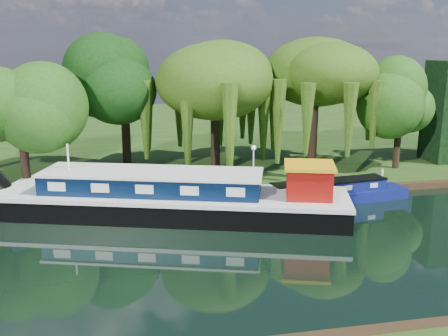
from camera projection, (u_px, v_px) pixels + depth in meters
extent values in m
plane|color=black|center=(296.00, 246.00, 24.40)|extent=(120.00, 120.00, 0.00)
cube|color=#19380F|center=(198.00, 130.00, 56.76)|extent=(120.00, 52.00, 0.45)
cube|color=black|center=(171.00, 207.00, 28.80)|extent=(20.44, 10.20, 1.33)
cube|color=silver|center=(171.00, 194.00, 28.62)|extent=(20.57, 10.32, 0.24)
cube|color=#051633|center=(152.00, 182.00, 28.57)|extent=(12.80, 6.75, 1.06)
cube|color=silver|center=(151.00, 172.00, 28.43)|extent=(13.08, 7.03, 0.13)
cube|color=maroon|center=(309.00, 182.00, 27.57)|extent=(3.06, 3.06, 1.67)
cube|color=#E8A310|center=(310.00, 165.00, 27.35)|extent=(3.41, 3.41, 0.18)
cylinder|color=silver|center=(69.00, 167.00, 28.90)|extent=(0.11, 0.11, 2.67)
cube|color=navy|center=(329.00, 198.00, 31.18)|extent=(10.73, 3.07, 0.79)
cube|color=navy|center=(329.00, 187.00, 31.01)|extent=(7.52, 2.24, 0.66)
cube|color=black|center=(329.00, 181.00, 30.92)|extent=(7.62, 2.34, 0.09)
cube|color=silver|center=(294.00, 193.00, 29.53)|extent=(0.53, 0.11, 0.28)
cube|color=silver|center=(321.00, 191.00, 30.09)|extent=(0.53, 0.11, 0.28)
cube|color=silver|center=(348.00, 188.00, 30.66)|extent=(0.53, 0.11, 0.28)
cube|color=silver|center=(374.00, 185.00, 31.22)|extent=(0.53, 0.11, 0.28)
cylinder|color=black|center=(215.00, 135.00, 36.88)|extent=(0.70, 0.70, 5.40)
ellipsoid|color=#29480F|center=(215.00, 82.00, 35.96)|extent=(7.54, 7.54, 4.87)
cylinder|color=black|center=(313.00, 132.00, 38.25)|extent=(0.75, 0.75, 5.34)
ellipsoid|color=#29480F|center=(315.00, 81.00, 37.33)|extent=(7.29, 7.29, 4.71)
cylinder|color=black|center=(23.00, 146.00, 31.27)|extent=(0.54, 0.54, 5.98)
ellipsoid|color=#204812|center=(20.00, 107.00, 30.69)|extent=(4.90, 4.90, 4.90)
cylinder|color=black|center=(126.00, 124.00, 36.77)|extent=(0.67, 0.67, 6.99)
ellipsoid|color=black|center=(124.00, 85.00, 36.09)|extent=(5.60, 5.60, 5.60)
cylinder|color=black|center=(398.00, 132.00, 37.69)|extent=(0.50, 0.50, 5.52)
ellipsoid|color=#204812|center=(401.00, 102.00, 37.16)|extent=(4.41, 4.41, 4.41)
cylinder|color=silver|center=(253.00, 166.00, 34.14)|extent=(0.10, 0.10, 2.20)
sphere|color=white|center=(254.00, 148.00, 33.83)|extent=(0.36, 0.36, 0.36)
cylinder|color=silver|center=(95.00, 191.00, 30.31)|extent=(0.16, 0.16, 1.00)
cylinder|color=silver|center=(192.00, 186.00, 31.44)|extent=(0.16, 0.16, 1.00)
cylinder|color=silver|center=(298.00, 181.00, 32.75)|extent=(0.16, 0.16, 1.00)
cylinder|color=silver|center=(382.00, 176.00, 33.87)|extent=(0.16, 0.16, 1.00)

